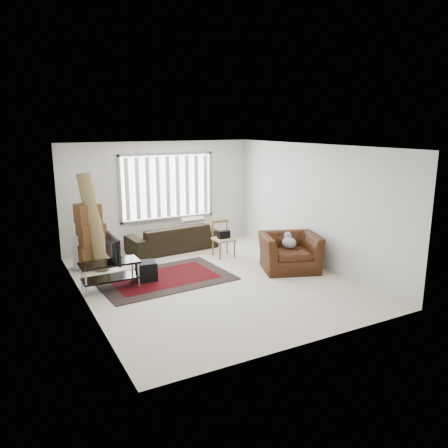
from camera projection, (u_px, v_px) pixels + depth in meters
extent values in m
plane|color=beige|center=(213.00, 280.00, 8.90)|extent=(6.00, 6.00, 0.00)
cube|color=white|center=(212.00, 146.00, 8.30)|extent=(5.00, 6.00, 0.02)
cube|color=silver|center=(160.00, 195.00, 11.18)|extent=(5.00, 0.02, 2.70)
cube|color=silver|center=(310.00, 254.00, 6.02)|extent=(5.00, 0.02, 2.70)
cube|color=silver|center=(82.00, 230.00, 7.44)|extent=(0.02, 6.00, 2.70)
cube|color=silver|center=(312.00, 205.00, 9.75)|extent=(0.02, 6.00, 2.70)
cube|color=white|center=(167.00, 187.00, 11.21)|extent=(2.40, 0.01, 1.60)
cube|color=gray|center=(167.00, 187.00, 11.19)|extent=(2.52, 0.06, 1.72)
cube|color=white|center=(168.00, 187.00, 11.15)|extent=(2.40, 0.02, 1.55)
cube|color=black|center=(164.00, 278.00, 8.99)|extent=(2.76, 1.94, 0.02)
cube|color=#420509|center=(164.00, 278.00, 8.99)|extent=(2.17, 1.35, 0.00)
cube|color=black|center=(110.00, 263.00, 8.31)|extent=(1.10, 0.49, 0.04)
cube|color=black|center=(110.00, 278.00, 8.38)|extent=(1.05, 0.46, 0.03)
cylinder|color=#B2B2B7|center=(86.00, 283.00, 7.96)|extent=(0.03, 0.03, 0.55)
cylinder|color=#B2B2B7|center=(139.00, 275.00, 8.42)|extent=(0.03, 0.03, 0.55)
cylinder|color=#B2B2B7|center=(82.00, 276.00, 8.32)|extent=(0.03, 0.03, 0.55)
cylinder|color=#B2B2B7|center=(132.00, 269.00, 8.77)|extent=(0.03, 0.03, 0.55)
imported|color=black|center=(109.00, 249.00, 8.25)|extent=(0.12, 0.89, 0.51)
cube|color=black|center=(146.00, 271.00, 8.82)|extent=(0.42, 0.42, 0.38)
cube|color=brown|center=(92.00, 256.00, 9.67)|extent=(0.66, 0.61, 0.53)
cube|color=brown|center=(91.00, 234.00, 9.54)|extent=(0.60, 0.55, 0.48)
cube|color=brown|center=(88.00, 214.00, 9.46)|extent=(0.54, 0.54, 0.42)
cube|color=silver|center=(86.00, 252.00, 9.59)|extent=(0.60, 0.25, 0.74)
cylinder|color=olive|center=(94.00, 222.00, 9.39)|extent=(0.64, 0.82, 2.12)
imported|color=black|center=(172.00, 234.00, 10.95)|extent=(2.31, 1.16, 0.86)
cube|color=#988864|center=(224.00, 239.00, 10.42)|extent=(0.47, 0.47, 0.05)
cylinder|color=brown|center=(220.00, 251.00, 10.22)|extent=(0.04, 0.04, 0.43)
cylinder|color=brown|center=(235.00, 249.00, 10.39)|extent=(0.04, 0.04, 0.43)
cylinder|color=brown|center=(213.00, 247.00, 10.55)|extent=(0.04, 0.04, 0.43)
cylinder|color=brown|center=(227.00, 245.00, 10.73)|extent=(0.04, 0.04, 0.43)
cube|color=brown|center=(220.00, 221.00, 10.51)|extent=(0.44, 0.05, 0.06)
cube|color=brown|center=(213.00, 230.00, 10.47)|extent=(0.04, 0.04, 0.43)
cube|color=brown|center=(227.00, 228.00, 10.64)|extent=(0.04, 0.04, 0.43)
cube|color=black|center=(224.00, 234.00, 10.40)|extent=(0.29, 0.17, 0.18)
imported|color=#39190B|center=(290.00, 250.00, 9.48)|extent=(1.51, 1.42, 0.90)
ellipsoid|color=#59595B|center=(290.00, 244.00, 9.45)|extent=(0.34, 0.39, 0.22)
sphere|color=#59595B|center=(288.00, 236.00, 9.58)|extent=(0.17, 0.17, 0.17)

